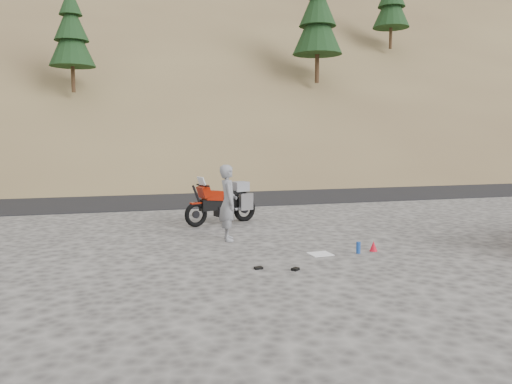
# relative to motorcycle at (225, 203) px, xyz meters

# --- Properties ---
(ground) EXTENTS (140.00, 140.00, 0.00)m
(ground) POSITION_rel_motorcycle_xyz_m (-0.45, -2.73, -0.54)
(ground) COLOR #454240
(ground) RESTS_ON ground
(road) EXTENTS (120.00, 7.00, 0.05)m
(road) POSITION_rel_motorcycle_xyz_m (-0.45, 6.27, -0.54)
(road) COLOR black
(road) RESTS_ON ground
(hillside) EXTENTS (120.00, 73.00, 46.72)m
(hillside) POSITION_rel_motorcycle_xyz_m (-0.50, 38.15, 10.53)
(hillside) COLOR brown
(hillside) RESTS_ON ground
(motorcycle) EXTENTS (2.04, 1.06, 1.27)m
(motorcycle) POSITION_rel_motorcycle_xyz_m (0.00, 0.00, 0.00)
(motorcycle) COLOR black
(motorcycle) RESTS_ON ground
(man) EXTENTS (0.45, 0.64, 1.65)m
(man) POSITION_rel_motorcycle_xyz_m (-0.35, -2.05, -0.54)
(man) COLOR gray
(man) RESTS_ON ground
(gear_white_cloth) EXTENTS (0.45, 0.41, 0.01)m
(gear_white_cloth) POSITION_rel_motorcycle_xyz_m (1.08, -3.83, -0.54)
(gear_white_cloth) COLOR white
(gear_white_cloth) RESTS_ON ground
(gear_bottle) EXTENTS (0.09, 0.09, 0.23)m
(gear_bottle) POSITION_rel_motorcycle_xyz_m (1.82, -3.95, -0.43)
(gear_bottle) COLOR #184195
(gear_bottle) RESTS_ON ground
(gear_funnel) EXTENTS (0.20, 0.20, 0.20)m
(gear_funnel) POSITION_rel_motorcycle_xyz_m (2.20, -3.85, -0.44)
(gear_funnel) COLOR red
(gear_funnel) RESTS_ON ground
(gear_glove_a) EXTENTS (0.15, 0.12, 0.04)m
(gear_glove_a) POSITION_rel_motorcycle_xyz_m (-0.36, -4.54, -0.52)
(gear_glove_a) COLOR black
(gear_glove_a) RESTS_ON ground
(gear_glove_b) EXTENTS (0.16, 0.16, 0.04)m
(gear_glove_b) POSITION_rel_motorcycle_xyz_m (0.22, -4.78, -0.52)
(gear_glove_b) COLOR black
(gear_glove_b) RESTS_ON ground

